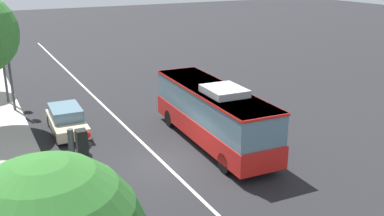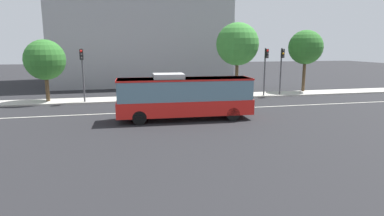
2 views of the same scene
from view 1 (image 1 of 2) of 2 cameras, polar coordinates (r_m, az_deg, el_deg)
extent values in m
plane|color=black|center=(21.62, -3.66, -7.28)|extent=(160.00, 160.00, 0.00)
cube|color=#B2ADA3|center=(20.18, -21.68, -10.42)|extent=(80.00, 3.12, 0.14)
cube|color=silver|center=(21.62, -3.66, -7.26)|extent=(76.00, 0.16, 0.01)
cube|color=red|center=(23.61, 2.69, -2.40)|extent=(10.09, 2.91, 1.10)
cube|color=slate|center=(23.17, 2.74, 0.69)|extent=(9.89, 2.83, 1.58)
cube|color=red|center=(22.96, 2.77, 2.42)|extent=(9.99, 2.88, 0.12)
cube|color=#B2B2B2|center=(21.88, 4.24, 2.24)|extent=(2.27, 1.89, 0.36)
cylinder|color=black|center=(26.23, -2.90, -1.33)|extent=(1.01, 0.34, 1.00)
cylinder|color=black|center=(27.09, 1.41, -0.67)|extent=(1.01, 0.34, 1.00)
cylinder|color=black|center=(20.57, 4.36, -7.15)|extent=(1.01, 0.34, 1.00)
cylinder|color=black|center=(21.65, 9.48, -6.01)|extent=(1.01, 0.34, 1.00)
cube|color=#C6B793|center=(26.30, -15.98, -1.95)|extent=(4.57, 1.99, 0.60)
cube|color=slate|center=(26.33, -16.19, -0.51)|extent=(2.59, 1.76, 0.64)
cylinder|color=black|center=(25.10, -13.56, -3.22)|extent=(0.65, 0.25, 0.64)
cylinder|color=black|center=(24.88, -17.16, -3.75)|extent=(0.65, 0.25, 0.64)
cylinder|color=black|center=(27.88, -14.85, -1.13)|extent=(0.65, 0.25, 0.64)
cylinder|color=black|center=(27.68, -18.10, -1.58)|extent=(0.65, 0.25, 0.64)
cylinder|color=#47474C|center=(32.38, -23.35, 4.87)|extent=(0.16, 0.16, 5.20)
cube|color=black|center=(32.01, -23.31, 8.49)|extent=(0.34, 0.31, 0.96)
sphere|color=#2D2D2D|center=(31.96, -23.11, 9.09)|extent=(0.22, 0.22, 0.22)
sphere|color=#F9A514|center=(32.00, -23.04, 8.52)|extent=(0.22, 0.22, 0.22)
sphere|color=#2D2D2D|center=(32.05, -22.97, 7.96)|extent=(0.22, 0.22, 0.22)
cylinder|color=#47474C|center=(13.10, -14.65, -13.36)|extent=(0.16, 0.16, 5.20)
cube|color=black|center=(12.21, -14.14, -4.91)|extent=(0.33, 0.29, 0.96)
sphere|color=red|center=(12.11, -13.56, -3.41)|extent=(0.22, 0.22, 0.22)
sphere|color=#2D2D2D|center=(12.23, -13.45, -4.80)|extent=(0.22, 0.22, 0.22)
sphere|color=#2D2D2D|center=(12.36, -13.34, -6.16)|extent=(0.22, 0.22, 0.22)
cylinder|color=#47474C|center=(30.45, -22.64, 4.17)|extent=(0.16, 0.16, 5.20)
cube|color=black|center=(30.10, -22.59, 8.04)|extent=(0.34, 0.31, 0.96)
sphere|color=red|center=(30.08, -22.39, 8.68)|extent=(0.22, 0.22, 0.22)
sphere|color=#2D2D2D|center=(30.13, -22.31, 8.08)|extent=(0.22, 0.22, 0.22)
sphere|color=#2D2D2D|center=(30.18, -22.24, 7.48)|extent=(0.22, 0.22, 0.22)
camera|label=2|loc=(37.58, 40.29, 8.17)|focal=30.41mm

